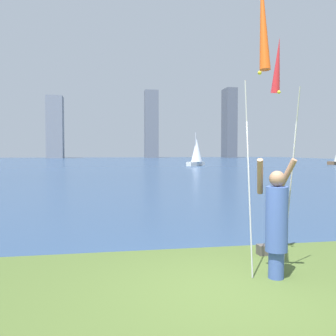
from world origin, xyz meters
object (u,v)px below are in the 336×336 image
bag (263,250)px  person (276,220)px  kite_flag_right (278,73)px  kite_flag_left (262,25)px  sailboat_5 (196,152)px

bag → person: bearing=-105.9°
kite_flag_right → person: bearing=-116.5°
kite_flag_left → bag: size_ratio=22.75×
kite_flag_right → bag: (0.00, 0.56, -3.30)m
person → kite_flag_right: 2.59m
person → sailboat_5: bearing=67.2°
kite_flag_right → sailboat_5: size_ratio=0.87×
person → sailboat_5: 46.66m
person → kite_flag_right: (0.37, 0.74, 2.46)m
bag → kite_flag_right: bearing=-90.1°
kite_flag_left → kite_flag_right: kite_flag_left is taller
kite_flag_left → sailboat_5: kite_flag_left is taller
bag → sailboat_5: 45.33m
person → sailboat_5: sailboat_5 is taller
kite_flag_left → sailboat_5: bearing=76.4°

